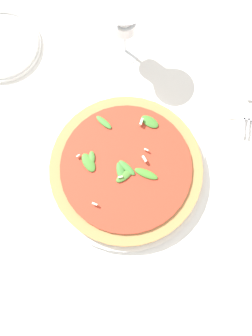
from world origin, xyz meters
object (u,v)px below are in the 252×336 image
(side_plate_white, at_px, (1,45))
(pizza_arugula_main, at_px, (126,169))
(wine_glass, at_px, (126,19))
(fork, at_px, (251,88))

(side_plate_white, bearing_deg, pizza_arugula_main, 45.76)
(wine_glass, bearing_deg, pizza_arugula_main, 1.55)
(pizza_arugula_main, xyz_separation_m, wine_glass, (-0.27, -0.01, 0.10))
(fork, xyz_separation_m, side_plate_white, (-0.09, -0.54, 0.00))
(pizza_arugula_main, relative_size, side_plate_white, 1.85)
(pizza_arugula_main, xyz_separation_m, fork, (-0.18, 0.26, -0.01))
(wine_glass, height_order, fork, wine_glass)
(fork, distance_m, side_plate_white, 0.54)
(pizza_arugula_main, xyz_separation_m, side_plate_white, (-0.27, -0.28, -0.01))
(wine_glass, relative_size, fork, 0.72)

